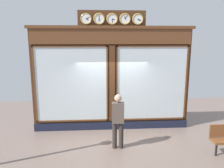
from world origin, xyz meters
name	(u,v)px	position (x,y,z in m)	size (l,w,h in m)	color
shop_facade	(112,78)	(0.00, -0.13, 1.90)	(5.78, 0.42, 4.25)	#4C2B16
pedestrian	(118,119)	(-0.08, 1.48, 0.93)	(0.38, 0.25, 1.69)	#312A24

